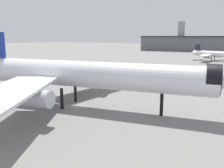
% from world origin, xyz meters
% --- Properties ---
extents(ground, '(900.00, 900.00, 0.00)m').
position_xyz_m(ground, '(0.00, 0.00, 0.00)').
color(ground, slate).
extents(airliner_near_gate, '(67.78, 61.18, 17.66)m').
position_xyz_m(airliner_near_gate, '(0.06, 0.04, 7.77)').
color(airliner_near_gate, silver).
rests_on(airliner_near_gate, ground).
extents(airliner_far_taxiway, '(35.83, 31.84, 10.85)m').
position_xyz_m(airliner_far_taxiway, '(12.51, 128.75, 4.78)').
color(airliner_far_taxiway, white).
rests_on(airliner_far_taxiway, ground).
extents(terminal_building, '(177.70, 28.35, 32.26)m').
position_xyz_m(terminal_building, '(6.69, 226.98, 8.57)').
color(terminal_building, slate).
rests_on(terminal_building, ground).
extents(baggage_tug_wing, '(3.55, 3.19, 1.85)m').
position_xyz_m(baggage_tug_wing, '(-26.54, 28.37, 0.97)').
color(baggage_tug_wing, black).
rests_on(baggage_tug_wing, ground).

